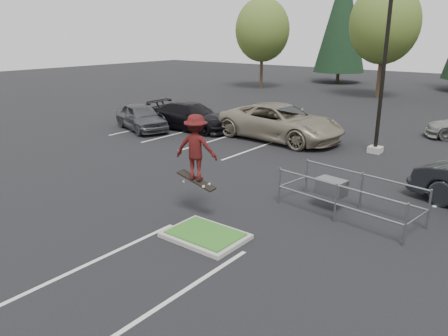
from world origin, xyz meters
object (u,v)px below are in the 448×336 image
Objects in this scene: decid_b at (384,26)px; conif_a at (342,18)px; decid_a at (262,32)px; car_l_grey at (141,117)px; car_l_tan at (281,122)px; light_pole at (385,55)px; car_l_black at (191,116)px; cart_corral at (335,188)px; skateboarder at (196,148)px.

conif_a reaches higher than decid_b.
decid_a is at bearing -111.91° from conif_a.
car_l_tan is at bearing -50.32° from car_l_grey.
decid_b is (-6.51, 18.53, 1.48)m from light_pole.
conif_a is (-14.50, 28.00, 2.54)m from light_pole.
decid_a is at bearing 19.45° from car_l_black.
car_l_tan is at bearing -71.57° from conif_a.
cart_corral is at bearing -120.71° from car_l_black.
decid_a is at bearing -80.31° from skateboarder.
light_pole reaches higher than decid_b.
light_pole reaches higher than skateboarder.
decid_b reaches higher than cart_corral.
car_l_tan reaches higher than car_l_grey.
car_l_tan reaches higher than cart_corral.
skateboarder is 0.33× the size of car_l_tan.
cart_corral is 2.00× the size of skateboarder.
car_l_tan is 8.35m from car_l_grey.
decid_a is at bearing 135.75° from light_pole.
cart_corral is (16.01, -35.93, -6.32)m from conif_a.
car_l_black is 1.21× the size of car_l_grey.
skateboarder is 13.51m from car_l_grey.
car_l_tan is at bearing -92.93° from skateboarder.
car_l_grey is (5.70, -21.48, -4.81)m from decid_a.
car_l_tan is 1.24× the size of car_l_black.
conif_a reaches higher than cart_corral.
decid_b is (12.00, 0.50, 0.46)m from decid_a.
car_l_tan is at bearing -85.47° from decid_b.
car_l_grey is (-11.10, 7.55, -1.45)m from skateboarder.
car_l_grey is at bearing -54.59° from skateboarder.
decid_a is at bearing 39.95° from car_l_tan.
decid_b is 21.15m from car_l_black.
light_pole reaches higher than decid_a.
skateboarder reaches higher than cart_corral.
light_pole reaches higher than car_l_black.
cart_corral is at bearing -65.99° from conif_a.
skateboarder is 0.41× the size of car_l_black.
car_l_tan is 1.51× the size of car_l_grey.
light_pole is at bearing -80.43° from car_l_tan.
cart_corral is 0.67× the size of car_l_tan.
skateboarder is 11.08m from car_l_tan.
decid_a is at bearing 33.84° from car_l_grey.
car_l_grey is at bearing 114.57° from car_l_tan.
conif_a is 41.33m from skateboarder.
car_l_tan is (-5.00, -0.50, -3.61)m from light_pole.
skateboarder is at bearing -59.93° from decid_a.
skateboarder is at bearing -128.27° from cart_corral.
light_pole is 2.22× the size of cart_corral.
light_pole is 25.86m from decid_a.
conif_a is at bearing 22.06° from car_l_grey.
decid_b is 2.12× the size of cart_corral.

